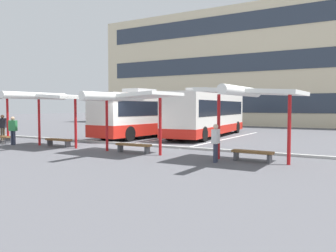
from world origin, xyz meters
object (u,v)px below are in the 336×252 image
bench_3 (133,146)px  bench_4 (252,153)px  waiting_passenger_0 (216,141)px  waiting_passenger_1 (3,126)px  waiting_shelter_2 (129,98)px  coach_bus_0 (151,115)px  coach_bus_1 (208,114)px  waiting_shelter_3 (250,93)px  bench_2 (59,141)px  waiting_shelter_1 (52,97)px  waiting_passenger_2 (13,129)px

bench_3 → bench_4: bearing=3.1°
waiting_passenger_0 → waiting_passenger_1: size_ratio=0.91×
waiting_shelter_2 → waiting_passenger_1: (-11.33, 0.99, -1.69)m
coach_bus_0 → bench_4: (10.38, -8.05, -1.30)m
coach_bus_1 → bench_4: bearing=-57.0°
coach_bus_1 → bench_3: coach_bus_1 is taller
waiting_shelter_3 → waiting_passenger_1: (-17.21, 0.68, -1.81)m
waiting_shelter_2 → bench_3: size_ratio=2.55×
waiting_shelter_2 → waiting_shelter_3: size_ratio=1.00×
coach_bus_0 → bench_2: size_ratio=6.57×
coach_bus_1 → waiting_passenger_0: bearing=-64.2°
waiting_shelter_1 → waiting_passenger_1: 6.41m
waiting_passenger_2 → waiting_passenger_0: bearing=0.1°
bench_2 → waiting_passenger_0: 9.97m
waiting_passenger_0 → waiting_passenger_1: 16.05m
bench_4 → waiting_passenger_2: size_ratio=1.04×
waiting_shelter_2 → waiting_passenger_2: (-8.33, -0.37, -1.72)m
waiting_shelter_2 → waiting_passenger_1: size_ratio=2.81×
bench_2 → waiting_shelter_3: size_ratio=0.35×
bench_2 → waiting_shelter_2: waiting_shelter_2 is taller
bench_3 → waiting_shelter_3: waiting_shelter_3 is taller
waiting_passenger_2 → waiting_shelter_3: bearing=2.7°
waiting_shelter_1 → waiting_shelter_2: (5.26, 0.04, -0.11)m
bench_3 → waiting_passenger_1: (-11.33, 0.62, 0.67)m
waiting_shelter_1 → bench_2: (0.00, 0.39, -2.47)m
bench_2 → bench_3: size_ratio=0.89×
coach_bus_0 → waiting_shelter_3: bearing=-39.1°
bench_2 → waiting_shelter_3: waiting_shelter_3 is taller
coach_bus_1 → waiting_shelter_1: 11.98m
bench_4 → waiting_passenger_0: size_ratio=1.11×
bench_2 → waiting_passenger_0: waiting_passenger_0 is taller
coach_bus_1 → waiting_shelter_2: bearing=-85.6°
waiting_shelter_1 → bench_3: 5.83m
waiting_shelter_1 → bench_4: 11.43m
coach_bus_0 → waiting_passenger_2: bearing=-112.8°
bench_2 → bench_3: (5.26, 0.01, 0.01)m
bench_2 → waiting_shelter_2: size_ratio=0.35×
coach_bus_0 → waiting_passenger_2: 9.90m
waiting_shelter_1 → bench_2: waiting_shelter_1 is taller
bench_3 → waiting_shelter_2: bearing=-90.0°
waiting_shelter_3 → waiting_passenger_1: bearing=177.7°
coach_bus_0 → bench_4: 13.20m
coach_bus_1 → waiting_passenger_2: size_ratio=7.10×
waiting_shelter_3 → waiting_shelter_1: bearing=-178.2°
bench_3 → bench_4: 5.88m
coach_bus_0 → waiting_shelter_1: (-0.76, -8.77, 1.17)m
waiting_passenger_0 → waiting_passenger_1: bearing=175.2°
waiting_shelter_1 → waiting_passenger_0: waiting_shelter_1 is taller
coach_bus_0 → waiting_shelter_1: bearing=-94.9°
bench_3 → coach_bus_1: bearing=94.5°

